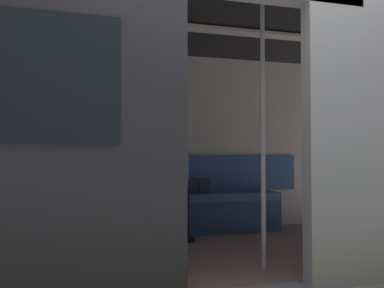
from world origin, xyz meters
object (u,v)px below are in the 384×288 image
at_px(bench_seat, 170,204).
at_px(handbag, 197,186).
at_px(train_car, 190,92).
at_px(book, 135,193).
at_px(grab_pole_far, 263,135).
at_px(person_seated, 168,175).
at_px(grab_pole_door, 173,134).

bearing_deg(bench_seat, handbag, -171.40).
relative_size(train_car, book, 29.09).
bearing_deg(book, bench_seat, 149.24).
relative_size(book, grab_pole_far, 0.10).
distance_m(handbag, book, 0.75).
relative_size(train_car, bench_seat, 2.37).
bearing_deg(handbag, person_seated, 15.33).
height_order(train_car, bench_seat, train_car).
xyz_separation_m(handbag, grab_pole_far, (-0.03, 1.72, 0.52)).
xyz_separation_m(bench_seat, person_seated, (0.03, 0.05, 0.33)).
relative_size(handbag, grab_pole_door, 0.12).
relative_size(person_seated, grab_pole_far, 0.56).
xyz_separation_m(book, grab_pole_door, (-0.02, 1.76, 0.59)).
height_order(bench_seat, grab_pole_far, grab_pole_far).
bearing_deg(grab_pole_door, handbag, -112.81).
relative_size(bench_seat, grab_pole_door, 1.26).
relative_size(train_car, person_seated, 5.34).
bearing_deg(handbag, train_car, 69.52).
relative_size(bench_seat, person_seated, 2.25).
distance_m(train_car, handbag, 1.49).
bearing_deg(person_seated, train_car, 88.86).
relative_size(train_car, grab_pole_door, 2.98).
distance_m(train_car, person_seated, 1.27).
height_order(bench_seat, person_seated, person_seated).
xyz_separation_m(bench_seat, grab_pole_door, (0.38, 1.67, 0.71)).
xyz_separation_m(person_seated, grab_pole_far, (-0.41, 1.61, 0.39)).
relative_size(book, grab_pole_door, 0.10).
relative_size(train_car, grab_pole_far, 2.98).
distance_m(person_seated, grab_pole_far, 1.71).
xyz_separation_m(person_seated, handbag, (-0.38, -0.10, -0.13)).
bearing_deg(person_seated, bench_seat, -121.60).
relative_size(person_seated, handbag, 4.61).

